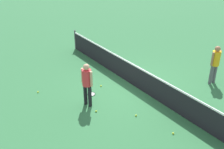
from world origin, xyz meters
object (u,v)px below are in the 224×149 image
player_near_side (87,81)px  player_far_side (215,62)px  tennis_racket_near_player (91,94)px  tennis_ball_midcourt (136,115)px  tennis_ball_stray_left (96,111)px  tennis_ball_stray_right (38,92)px  tennis_ball_near_player (173,133)px  tennis_ball_by_net (101,86)px

player_near_side → player_far_side: size_ratio=1.00×
player_near_side → tennis_racket_near_player: player_near_side is taller
tennis_ball_midcourt → tennis_ball_stray_left: same height
player_far_side → tennis_ball_midcourt: player_far_side is taller
tennis_ball_stray_right → player_near_side: bearing=31.7°
player_near_side → tennis_ball_near_player: size_ratio=25.76×
tennis_ball_near_player → player_far_side: bearing=110.1°
tennis_ball_by_net → tennis_ball_stray_right: same height
tennis_ball_stray_right → player_far_side: bearing=60.8°
player_near_side → tennis_ball_midcourt: bearing=32.0°
tennis_ball_near_player → tennis_ball_midcourt: size_ratio=1.00×
tennis_ball_midcourt → tennis_ball_by_net: bearing=176.5°
tennis_racket_near_player → tennis_ball_midcourt: 2.25m
tennis_ball_near_player → tennis_ball_by_net: 3.92m
tennis_ball_midcourt → tennis_ball_stray_right: bearing=-148.2°
player_far_side → tennis_ball_by_net: size_ratio=25.76×
player_near_side → tennis_racket_near_player: 1.27m
tennis_racket_near_player → tennis_ball_stray_right: bearing=-128.2°
tennis_ball_by_net → tennis_ball_stray_left: size_ratio=1.00×
tennis_ball_near_player → tennis_ball_by_net: size_ratio=1.00×
tennis_racket_near_player → tennis_ball_stray_right: 2.17m
tennis_ball_stray_left → player_far_side: bearing=78.3°
player_near_side → tennis_ball_stray_right: size_ratio=25.76×
tennis_ball_stray_right → tennis_ball_near_player: bearing=27.1°
tennis_ball_by_net → tennis_ball_stray_left: 1.84m
tennis_racket_near_player → tennis_ball_midcourt: bearing=12.6°
tennis_ball_near_player → tennis_ball_by_net: bearing=-177.1°
player_far_side → tennis_ball_stray_left: bearing=-101.7°
tennis_ball_near_player → tennis_ball_by_net: same height
tennis_ball_stray_left → tennis_racket_near_player: bearing=156.0°
tennis_ball_near_player → tennis_ball_stray_right: (-4.98, -2.55, 0.00)m
player_near_side → tennis_ball_stray_right: player_near_side is taller
tennis_ball_near_player → tennis_ball_stray_right: bearing=-152.9°
player_near_side → tennis_ball_by_net: size_ratio=25.76×
player_near_side → tennis_ball_stray_right: 2.47m
player_near_side → tennis_racket_near_player: bearing=139.1°
tennis_ball_by_net → tennis_ball_stray_left: same height
tennis_ball_by_net → tennis_ball_stray_right: size_ratio=1.00×
player_near_side → tennis_ball_by_net: bearing=126.9°
player_far_side → tennis_ball_stray_left: size_ratio=25.76×
tennis_ball_midcourt → tennis_ball_stray_left: (-1.04, -1.01, 0.00)m
player_near_side → tennis_ball_near_player: (3.05, 1.35, -0.98)m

